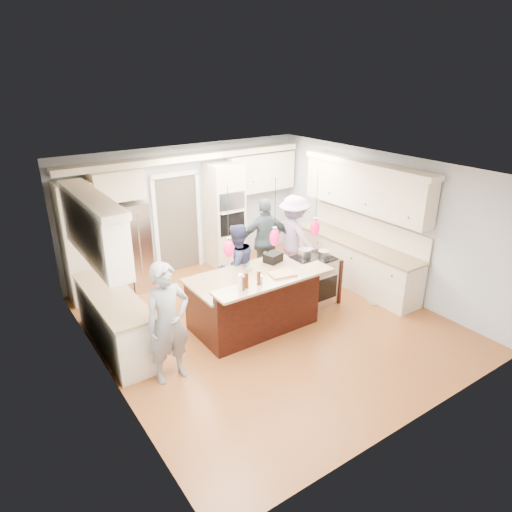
% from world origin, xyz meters
% --- Properties ---
extents(ground_plane, '(6.00, 6.00, 0.00)m').
position_xyz_m(ground_plane, '(0.00, 0.00, 0.00)').
color(ground_plane, '#A25F2C').
rests_on(ground_plane, ground).
extents(room_shell, '(5.54, 6.04, 2.72)m').
position_xyz_m(room_shell, '(0.00, 0.00, 1.82)').
color(room_shell, '#B2BCC6').
rests_on(room_shell, ground).
extents(refrigerator, '(0.90, 0.70, 1.80)m').
position_xyz_m(refrigerator, '(-1.55, 2.64, 0.90)').
color(refrigerator, '#B7B7BC').
rests_on(refrigerator, ground).
extents(oven_column, '(0.72, 0.69, 2.30)m').
position_xyz_m(oven_column, '(0.75, 2.67, 1.15)').
color(oven_column, '#F1E1C4').
rests_on(oven_column, ground).
extents(back_upper_cabinets, '(5.30, 0.61, 2.54)m').
position_xyz_m(back_upper_cabinets, '(-0.75, 2.76, 1.67)').
color(back_upper_cabinets, '#F1E1C4').
rests_on(back_upper_cabinets, ground).
extents(right_counter_run, '(0.64, 3.10, 2.51)m').
position_xyz_m(right_counter_run, '(2.44, 0.30, 1.06)').
color(right_counter_run, '#F1E1C4').
rests_on(right_counter_run, ground).
extents(left_cabinets, '(0.64, 2.30, 2.51)m').
position_xyz_m(left_cabinets, '(-2.44, 0.80, 1.06)').
color(left_cabinets, '#F1E1C4').
rests_on(left_cabinets, ground).
extents(kitchen_island, '(2.10, 1.46, 1.12)m').
position_xyz_m(kitchen_island, '(-0.25, 0.07, 0.49)').
color(kitchen_island, black).
rests_on(kitchen_island, ground).
extents(island_range, '(0.82, 0.71, 0.92)m').
position_xyz_m(island_range, '(1.16, 0.15, 0.46)').
color(island_range, '#B7B7BC').
rests_on(island_range, ground).
extents(pendant_lights, '(1.75, 0.15, 1.03)m').
position_xyz_m(pendant_lights, '(-0.25, -0.51, 1.80)').
color(pendant_lights, black).
rests_on(pendant_lights, ground).
extents(person_bar_end, '(0.67, 0.46, 1.79)m').
position_xyz_m(person_bar_end, '(-2.02, -0.45, 0.90)').
color(person_bar_end, slate).
rests_on(person_bar_end, ground).
extents(person_far_left, '(0.83, 0.68, 1.60)m').
position_xyz_m(person_far_left, '(-0.09, 0.85, 0.80)').
color(person_far_left, navy).
rests_on(person_far_left, ground).
extents(person_far_right, '(1.11, 0.74, 1.76)m').
position_xyz_m(person_far_right, '(1.00, 1.47, 0.88)').
color(person_far_right, '#41525B').
rests_on(person_far_right, ground).
extents(person_range_side, '(0.85, 1.24, 1.77)m').
position_xyz_m(person_range_side, '(1.60, 1.30, 0.88)').
color(person_range_side, '#A890C2').
rests_on(person_range_side, ground).
extents(floor_rug, '(0.87, 1.03, 0.01)m').
position_xyz_m(floor_rug, '(2.40, -0.31, 0.01)').
color(floor_rug, '#997A53').
rests_on(floor_rug, ground).
extents(water_bottle, '(0.07, 0.07, 0.27)m').
position_xyz_m(water_bottle, '(-0.91, -0.57, 1.25)').
color(water_bottle, silver).
rests_on(water_bottle, kitchen_island).
extents(beer_bottle_a, '(0.07, 0.07, 0.22)m').
position_xyz_m(beer_bottle_a, '(-0.85, -0.57, 1.23)').
color(beer_bottle_a, '#4D210D').
rests_on(beer_bottle_a, kitchen_island).
extents(beer_bottle_b, '(0.07, 0.07, 0.23)m').
position_xyz_m(beer_bottle_b, '(-0.56, -0.55, 1.24)').
color(beer_bottle_b, '#4D210D').
rests_on(beer_bottle_b, kitchen_island).
extents(beer_bottle_c, '(0.07, 0.07, 0.25)m').
position_xyz_m(beer_bottle_c, '(-0.77, -0.53, 1.25)').
color(beer_bottle_c, '#4D210D').
rests_on(beer_bottle_c, kitchen_island).
extents(drink_can, '(0.09, 0.09, 0.12)m').
position_xyz_m(drink_can, '(-0.51, -0.52, 1.18)').
color(drink_can, '#B7B7BC').
rests_on(drink_can, kitchen_island).
extents(cutting_board, '(0.45, 0.36, 0.03)m').
position_xyz_m(cutting_board, '(-0.05, -0.47, 1.14)').
color(cutting_board, tan).
rests_on(cutting_board, kitchen_island).
extents(pot_large, '(0.25, 0.25, 0.14)m').
position_xyz_m(pot_large, '(1.05, 0.29, 0.99)').
color(pot_large, '#B7B7BC').
rests_on(pot_large, island_range).
extents(pot_small, '(0.22, 0.22, 0.11)m').
position_xyz_m(pot_small, '(1.34, 0.09, 0.98)').
color(pot_small, '#B7B7BC').
rests_on(pot_small, island_range).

